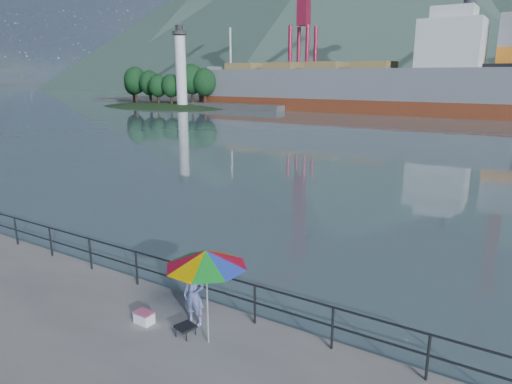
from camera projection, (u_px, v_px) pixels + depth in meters
harbor_water at (501, 99)px, 118.89m from camera, size 500.00×280.00×0.00m
guardrail at (113, 260)px, 13.53m from camera, size 22.00×0.06×1.03m
lighthouse_islet at (163, 104)px, 91.40m from camera, size 48.00×26.40×19.20m
fisherman at (194, 295)px, 10.86m from camera, size 0.60×0.43×1.54m
beach_umbrella at (206, 259)px, 9.78m from camera, size 2.31×2.31×2.21m
folding_stool at (186, 330)px, 10.50m from camera, size 0.49×0.49×0.26m
cooler_bag at (144, 318)px, 11.06m from camera, size 0.46×0.32×0.26m
fishing_rod at (214, 304)px, 12.02m from camera, size 0.25×1.89×1.34m
bulk_carrier at (350, 86)px, 78.94m from camera, size 55.55×9.62×14.50m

